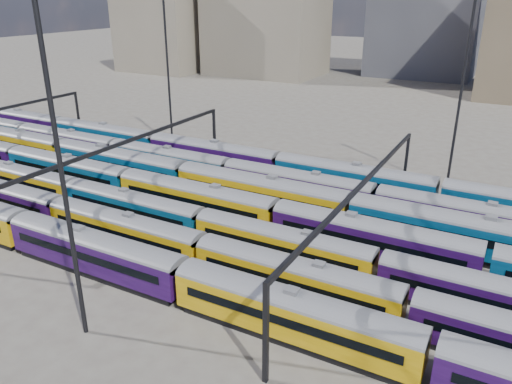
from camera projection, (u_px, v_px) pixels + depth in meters
The scene contains 13 objects.
ground at pixel (269, 234), 55.22m from camera, with size 500.00×500.00×0.00m, color #47413C.
rake_0 at pixel (95, 249), 46.75m from camera, with size 142.09×2.97×5.00m.
rake_1 at pixel (409, 306), 38.51m from camera, with size 114.88×2.80×4.71m.
rake_2 at pixel (132, 204), 56.87m from camera, with size 94.28×2.76×4.64m.
rake_3 at pixel (276, 214), 53.81m from camera, with size 125.75×3.07×5.17m.
rake_4 at pixel (261, 190), 59.84m from camera, with size 156.82×3.27×5.53m.
rake_5 at pixel (228, 170), 67.42m from camera, with size 121.21×2.96×4.97m.
rake_6 at pixel (213, 153), 73.95m from camera, with size 150.41×3.14×5.30m.
gantry_1 at pixel (125, 150), 61.53m from camera, with size 0.35×40.35×8.03m.
gantry_2 at pixel (361, 194), 48.25m from camera, with size 0.35×40.35×8.03m.
mast_1 at pixel (167, 64), 81.18m from camera, with size 1.40×0.50×25.60m.
mast_2 at pixel (60, 165), 34.28m from camera, with size 1.40×0.50×25.60m.
mast_3 at pixel (462, 85), 62.89m from camera, with size 1.40×0.50×25.60m.
Camera 1 is at (22.36, -44.10, 25.09)m, focal length 35.00 mm.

